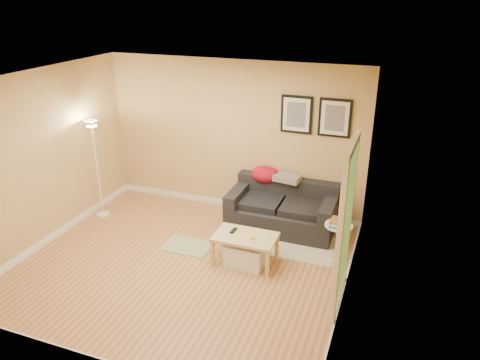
{
  "coord_description": "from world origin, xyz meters",
  "views": [
    {
      "loc": [
        2.67,
        -4.88,
        3.62
      ],
      "look_at": [
        0.55,
        0.85,
        1.05
      ],
      "focal_mm": 34.13,
      "sensor_mm": 36.0,
      "label": 1
    }
  ],
  "objects": [
    {
      "name": "wall_front",
      "position": [
        0.0,
        -2.0,
        1.3
      ],
      "size": [
        4.5,
        0.0,
        4.5
      ],
      "primitive_type": "plane",
      "rotation": [
        -1.57,
        0.0,
        0.0
      ],
      "color": "tan",
      "rests_on": "ground"
    },
    {
      "name": "floor_lamp",
      "position": [
        -2.0,
        0.9,
        0.8
      ],
      "size": [
        0.22,
        0.22,
        1.69
      ],
      "primitive_type": null,
      "color": "white",
      "rests_on": "ground"
    },
    {
      "name": "wall_right",
      "position": [
        2.25,
        0.0,
        1.3
      ],
      "size": [
        0.0,
        4.0,
        4.0
      ],
      "primitive_type": "plane",
      "rotation": [
        1.57,
        0.0,
        -1.57
      ],
      "color": "tan",
      "rests_on": "ground"
    },
    {
      "name": "side_table",
      "position": [
        2.02,
        0.84,
        0.3
      ],
      "size": [
        0.39,
        0.39,
        0.6
      ],
      "primitive_type": null,
      "color": "white",
      "rests_on": "ground"
    },
    {
      "name": "green_runner",
      "position": [
        -0.15,
        0.48,
        0.01
      ],
      "size": [
        0.7,
        0.5,
        0.01
      ],
      "primitive_type": "cube",
      "color": "#668C4C",
      "rests_on": "ground"
    },
    {
      "name": "storage_bin",
      "position": [
        0.83,
        0.31,
        0.17
      ],
      "size": [
        0.55,
        0.4,
        0.34
      ],
      "primitive_type": null,
      "color": "white",
      "rests_on": "ground"
    },
    {
      "name": "book_stack",
      "position": [
        2.0,
        0.82,
        0.64
      ],
      "size": [
        0.24,
        0.29,
        0.08
      ],
      "primitive_type": null,
      "rotation": [
        0.0,
        0.0,
        -0.19
      ],
      "color": "#305792",
      "rests_on": "side_table"
    },
    {
      "name": "coffee_table",
      "position": [
        0.81,
        0.36,
        0.22
      ],
      "size": [
        0.88,
        0.55,
        0.44
      ],
      "primitive_type": null,
      "rotation": [
        0.0,
        0.0,
        -0.02
      ],
      "color": "#D8C183",
      "rests_on": "ground"
    },
    {
      "name": "wall_back",
      "position": [
        0.0,
        2.0,
        1.3
      ],
      "size": [
        4.5,
        0.0,
        4.5
      ],
      "primitive_type": "plane",
      "rotation": [
        1.57,
        0.0,
        0.0
      ],
      "color": "tan",
      "rests_on": "ground"
    },
    {
      "name": "remote_control",
      "position": [
        0.61,
        0.42,
        0.45
      ],
      "size": [
        0.06,
        0.16,
        0.02
      ],
      "primitive_type": "cube",
      "rotation": [
        0.0,
        0.0,
        -0.08
      ],
      "color": "black",
      "rests_on": "coffee_table"
    },
    {
      "name": "floor",
      "position": [
        0.0,
        0.0,
        0.0
      ],
      "size": [
        4.5,
        4.5,
        0.0
      ],
      "primitive_type": "plane",
      "color": "tan",
      "rests_on": "ground"
    },
    {
      "name": "framed_print_left",
      "position": [
        1.08,
        1.98,
        1.8
      ],
      "size": [
        0.5,
        0.04,
        0.6
      ],
      "primitive_type": null,
      "color": "black",
      "rests_on": "wall_back"
    },
    {
      "name": "area_rug",
      "position": [
        1.36,
        1.07,
        0.01
      ],
      "size": [
        1.25,
        0.85,
        0.01
      ],
      "primitive_type": "cube",
      "color": "beige",
      "rests_on": "ground"
    },
    {
      "name": "baseboard_back",
      "position": [
        0.0,
        1.99,
        0.05
      ],
      "size": [
        4.5,
        0.02,
        0.1
      ],
      "primitive_type": "cube",
      "color": "white",
      "rests_on": "ground"
    },
    {
      "name": "baseboard_left",
      "position": [
        -2.24,
        0.0,
        0.05
      ],
      "size": [
        0.02,
        4.0,
        0.1
      ],
      "primitive_type": "cube",
      "color": "white",
      "rests_on": "ground"
    },
    {
      "name": "wall_left",
      "position": [
        -2.25,
        0.0,
        1.3
      ],
      "size": [
        0.0,
        4.0,
        4.0
      ],
      "primitive_type": "plane",
      "rotation": [
        1.57,
        0.0,
        1.57
      ],
      "color": "tan",
      "rests_on": "ground"
    },
    {
      "name": "baseboard_right",
      "position": [
        2.24,
        0.0,
        0.05
      ],
      "size": [
        0.02,
        4.0,
        0.1
      ],
      "primitive_type": "cube",
      "color": "white",
      "rests_on": "ground"
    },
    {
      "name": "baseboard_front",
      "position": [
        0.0,
        -1.99,
        0.05
      ],
      "size": [
        4.5,
        0.02,
        0.1
      ],
      "primitive_type": "cube",
      "color": "white",
      "rests_on": "ground"
    },
    {
      "name": "tape_roll",
      "position": [
        0.93,
        0.31,
        0.45
      ],
      "size": [
        0.07,
        0.07,
        0.03
      ],
      "primitive_type": "cylinder",
      "color": "yellow",
      "rests_on": "coffee_table"
    },
    {
      "name": "ceiling",
      "position": [
        0.0,
        0.0,
        2.6
      ],
      "size": [
        4.5,
        4.5,
        0.0
      ],
      "primitive_type": "plane",
      "rotation": [
        3.14,
        0.0,
        0.0
      ],
      "color": "white",
      "rests_on": "wall_back"
    },
    {
      "name": "doorway",
      "position": [
        2.2,
        -0.15,
        1.02
      ],
      "size": [
        0.12,
        1.01,
        2.13
      ],
      "primitive_type": null,
      "color": "white",
      "rests_on": "ground"
    },
    {
      "name": "plaid_throw",
      "position": [
        1.02,
        1.8,
        0.78
      ],
      "size": [
        0.45,
        0.32,
        0.1
      ],
      "primitive_type": null,
      "rotation": [
        0.0,
        0.0,
        -0.14
      ],
      "color": "tan",
      "rests_on": "sofa"
    },
    {
      "name": "sofa",
      "position": [
        1.02,
        1.53,
        0.38
      ],
      "size": [
        1.7,
        0.9,
        0.75
      ],
      "primitive_type": null,
      "color": "black",
      "rests_on": "ground"
    },
    {
      "name": "red_throw",
      "position": [
        0.64,
        1.84,
        0.77
      ],
      "size": [
        0.48,
        0.36,
        0.28
      ],
      "primitive_type": null,
      "color": "#BA1135",
      "rests_on": "sofa"
    },
    {
      "name": "framed_print_right",
      "position": [
        1.68,
        1.98,
        1.8
      ],
      "size": [
        0.5,
        0.04,
        0.6
      ],
      "primitive_type": null,
      "color": "black",
      "rests_on": "wall_back"
    }
  ]
}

